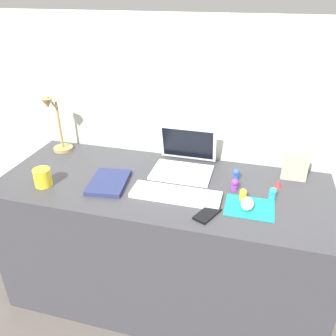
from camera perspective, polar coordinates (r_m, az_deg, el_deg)
name	(u,v)px	position (r m, az deg, el deg)	size (l,w,h in m)	color
ground_plane	(164,291)	(2.14, -0.73, -19.85)	(6.00, 6.00, 0.00)	#59514C
back_wall	(180,153)	(1.97, 2.01, 2.56)	(2.81, 0.05, 1.48)	beige
desk	(163,243)	(1.88, -0.80, -12.32)	(1.61, 0.64, 0.74)	#38383D
laptop	(185,159)	(1.78, 2.76, 1.45)	(0.30, 0.27, 0.21)	white
keyboard	(176,195)	(1.56, 1.31, -4.44)	(0.41, 0.13, 0.02)	white
mousepad	(249,207)	(1.53, 13.39, -6.41)	(0.21, 0.17, 0.00)	teal
mouse	(247,204)	(1.52, 13.06, -5.78)	(0.06, 0.10, 0.03)	white
cell_phone	(207,214)	(1.46, 6.54, -7.61)	(0.06, 0.13, 0.01)	black
desk_lamp	(56,127)	(2.01, -18.10, 6.57)	(0.11, 0.16, 0.34)	#A5844C
notebook_pad	(109,182)	(1.68, -9.83, -2.34)	(0.17, 0.24, 0.02)	navy
picture_frame	(295,167)	(1.77, 20.41, 0.21)	(0.12, 0.02, 0.15)	#B2A58C
coffee_mug	(43,177)	(1.74, -20.14, -1.48)	(0.08, 0.08, 0.09)	yellow
toy_figurine_cyan	(273,194)	(1.60, 17.02, -4.11)	(0.03, 0.03, 0.06)	#28B7CC
toy_figurine_yellow	(243,195)	(1.56, 12.37, -4.33)	(0.03, 0.03, 0.06)	yellow
toy_figurine_blue	(236,174)	(1.71, 11.26, -1.06)	(0.03, 0.03, 0.06)	blue
toy_figurine_purple	(235,184)	(1.63, 11.04, -2.65)	(0.03, 0.03, 0.06)	purple
toy_figurine_red	(278,184)	(1.71, 17.87, -2.48)	(0.04, 0.04, 0.04)	red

